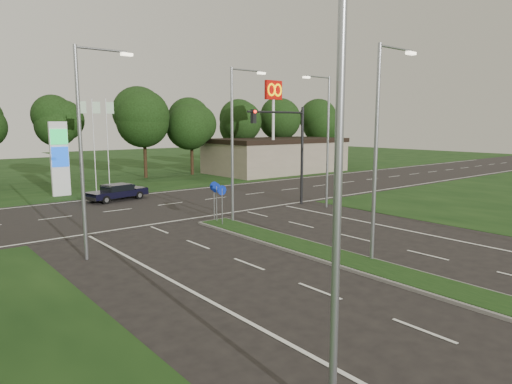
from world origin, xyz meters
TOP-DOWN VIEW (x-y plane):
  - verge_far at (0.00, 55.00)m, footprint 160.00×50.00m
  - cross_road at (0.00, 24.00)m, footprint 160.00×12.00m
  - median_kerb at (0.00, 4.00)m, footprint 2.00×26.00m
  - commercial_building at (22.00, 36.00)m, footprint 16.00×9.00m
  - streetlight_median_near at (1.00, 6.00)m, footprint 2.53×0.22m
  - streetlight_median_far at (1.00, 16.00)m, footprint 2.53×0.22m
  - streetlight_left_near at (-8.30, 0.00)m, footprint 2.53×0.22m
  - streetlight_left_far at (-8.30, 14.00)m, footprint 2.53×0.22m
  - streetlight_right_far at (8.80, 16.00)m, footprint 2.53×0.22m
  - traffic_signal at (7.19, 18.00)m, footprint 5.10×0.42m
  - median_signs at (0.00, 16.40)m, footprint 1.16×1.76m
  - gas_pylon at (-3.79, 33.05)m, footprint 5.80×1.26m
  - mcdonalds_sign at (18.00, 31.97)m, footprint 2.20×0.47m
  - treeline_far at (0.10, 39.93)m, footprint 6.00×6.00m
  - navy_sedan at (-1.39, 28.00)m, footprint 4.80×2.69m

SIDE VIEW (x-z plane):
  - verge_far at x=0.00m, z-range -0.01..0.01m
  - cross_road at x=0.00m, z-range -0.01..0.01m
  - median_kerb at x=0.00m, z-range 0.00..0.12m
  - navy_sedan at x=-1.39m, z-range 0.05..1.29m
  - median_signs at x=0.00m, z-range 0.52..2.90m
  - commercial_building at x=22.00m, z-range 0.00..4.00m
  - gas_pylon at x=-3.79m, z-range -0.80..7.20m
  - traffic_signal at x=7.19m, z-range 1.15..8.15m
  - streetlight_median_near at x=1.00m, z-range 0.58..9.58m
  - streetlight_median_far at x=1.00m, z-range 0.58..9.58m
  - streetlight_left_near at x=-8.30m, z-range 0.58..9.58m
  - streetlight_left_far at x=-8.30m, z-range 0.58..9.58m
  - streetlight_right_far at x=8.80m, z-range 0.58..9.58m
  - treeline_far at x=0.10m, z-range 1.88..11.78m
  - mcdonalds_sign at x=18.00m, z-range 2.79..13.19m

